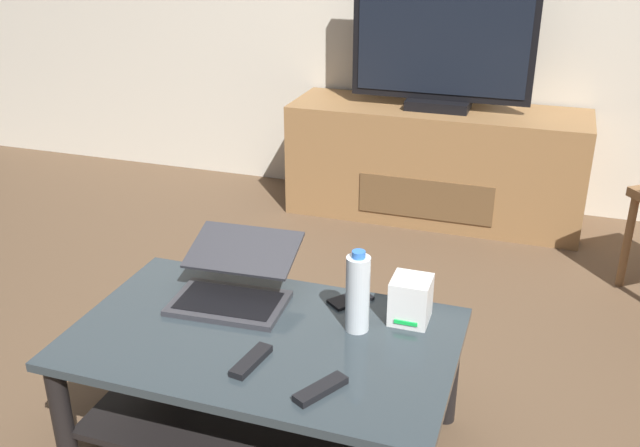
{
  "coord_description": "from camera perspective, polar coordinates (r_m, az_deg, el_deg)",
  "views": [
    {
      "loc": [
        0.71,
        -1.87,
        1.56
      ],
      "look_at": [
        -0.01,
        0.26,
        0.56
      ],
      "focal_mm": 39.77,
      "sensor_mm": 36.0,
      "label": 1
    }
  ],
  "objects": [
    {
      "name": "soundbar_remote",
      "position": [
        2.0,
        -5.55,
        -10.94
      ],
      "size": [
        0.07,
        0.16,
        0.02
      ],
      "primitive_type": "cube",
      "rotation": [
        0.0,
        0.0,
        -0.15
      ],
      "color": "black",
      "rests_on": "coffee_table"
    },
    {
      "name": "television",
      "position": [
        3.72,
        9.86,
        14.57
      ],
      "size": [
        0.92,
        0.2,
        0.76
      ],
      "color": "black",
      "rests_on": "media_cabinet"
    },
    {
      "name": "ground_plane",
      "position": [
        2.53,
        -1.81,
        -13.98
      ],
      "size": [
        7.68,
        7.68,
        0.0
      ],
      "primitive_type": "plane",
      "color": "brown"
    },
    {
      "name": "water_bottle_near",
      "position": [
        2.08,
        3.05,
        -5.61
      ],
      "size": [
        0.07,
        0.07,
        0.26
      ],
      "color": "silver",
      "rests_on": "coffee_table"
    },
    {
      "name": "cell_phone",
      "position": [
        2.28,
        2.47,
        -6.14
      ],
      "size": [
        0.14,
        0.15,
        0.01
      ],
      "primitive_type": "cube",
      "rotation": [
        0.0,
        0.0,
        -0.67
      ],
      "color": "black",
      "rests_on": "coffee_table"
    },
    {
      "name": "router_box",
      "position": [
        2.17,
        7.31,
        -6.11
      ],
      "size": [
        0.12,
        0.12,
        0.14
      ],
      "color": "white",
      "rests_on": "coffee_table"
    },
    {
      "name": "tv_remote",
      "position": [
        1.89,
        0.06,
        -13.19
      ],
      "size": [
        0.12,
        0.16,
        0.02
      ],
      "primitive_type": "cube",
      "rotation": [
        0.0,
        0.0,
        -0.51
      ],
      "color": "black",
      "rests_on": "coffee_table"
    },
    {
      "name": "laptop",
      "position": [
        2.3,
        -6.86,
        -4.61
      ],
      "size": [
        0.38,
        0.39,
        0.17
      ],
      "color": "#333338",
      "rests_on": "coffee_table"
    },
    {
      "name": "coffee_table",
      "position": [
        2.19,
        -4.5,
        -11.61
      ],
      "size": [
        1.13,
        0.69,
        0.41
      ],
      "color": "#2D383D",
      "rests_on": "ground"
    },
    {
      "name": "media_cabinet",
      "position": [
        3.9,
        9.22,
        4.85
      ],
      "size": [
        1.56,
        0.49,
        0.61
      ],
      "color": "olive",
      "rests_on": "ground"
    }
  ]
}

